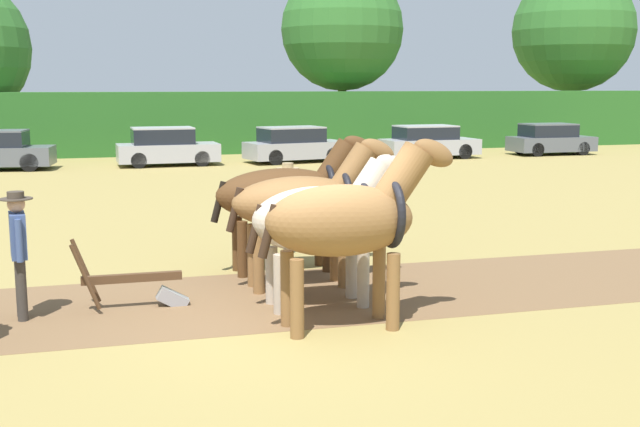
{
  "coord_description": "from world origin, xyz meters",
  "views": [
    {
      "loc": [
        -2.72,
        -10.18,
        3.2
      ],
      "look_at": [
        0.97,
        2.32,
        1.1
      ],
      "focal_mm": 45.0,
      "sensor_mm": 36.0,
      "label": 1
    }
  ],
  "objects_px": {
    "draft_horse_trail_left": "(305,202)",
    "parked_car_far_right": "(550,140)",
    "draft_horse_lead_right": "(324,218)",
    "farmer_beside_team": "(288,200)",
    "tree_center": "(342,29)",
    "parked_car_center_right": "(295,145)",
    "tree_center_right": "(574,31)",
    "farmer_at_plow": "(18,244)",
    "draft_horse_lead_left": "(349,219)",
    "draft_horse_trail_right": "(289,194)",
    "parked_car_right": "(428,142)",
    "parked_car_center": "(166,147)",
    "plow": "(141,286)"
  },
  "relations": [
    {
      "from": "draft_horse_lead_left",
      "to": "parked_car_right",
      "type": "height_order",
      "value": "draft_horse_lead_left"
    },
    {
      "from": "plow",
      "to": "draft_horse_lead_right",
      "type": "bearing_deg",
      "value": -12.39
    },
    {
      "from": "draft_horse_trail_right",
      "to": "farmer_at_plow",
      "type": "relative_size",
      "value": 1.66
    },
    {
      "from": "parked_car_center_right",
      "to": "parked_car_far_right",
      "type": "height_order",
      "value": "parked_car_center_right"
    },
    {
      "from": "tree_center",
      "to": "parked_car_far_right",
      "type": "distance_m",
      "value": 11.86
    },
    {
      "from": "parked_car_center_right",
      "to": "draft_horse_lead_left",
      "type": "bearing_deg",
      "value": -112.56
    },
    {
      "from": "draft_horse_lead_left",
      "to": "plow",
      "type": "distance_m",
      "value": 3.31
    },
    {
      "from": "draft_horse_lead_right",
      "to": "draft_horse_trail_right",
      "type": "relative_size",
      "value": 0.87
    },
    {
      "from": "draft_horse_lead_right",
      "to": "farmer_beside_team",
      "type": "xyz_separation_m",
      "value": [
        0.42,
        3.78,
        -0.27
      ]
    },
    {
      "from": "tree_center",
      "to": "farmer_at_plow",
      "type": "height_order",
      "value": "tree_center"
    },
    {
      "from": "farmer_at_plow",
      "to": "draft_horse_trail_left",
      "type": "bearing_deg",
      "value": 2.05
    },
    {
      "from": "tree_center",
      "to": "parked_car_center_right",
      "type": "xyz_separation_m",
      "value": [
        -4.5,
        -7.46,
        -5.27
      ]
    },
    {
      "from": "draft_horse_lead_left",
      "to": "draft_horse_trail_right",
      "type": "bearing_deg",
      "value": 90.02
    },
    {
      "from": "plow",
      "to": "parked_car_right",
      "type": "relative_size",
      "value": 0.39
    },
    {
      "from": "parked_car_right",
      "to": "farmer_at_plow",
      "type": "bearing_deg",
      "value": -128.7
    },
    {
      "from": "draft_horse_trail_left",
      "to": "tree_center",
      "type": "bearing_deg",
      "value": 71.78
    },
    {
      "from": "tree_center",
      "to": "parked_car_far_right",
      "type": "height_order",
      "value": "tree_center"
    },
    {
      "from": "draft_horse_trail_left",
      "to": "farmer_at_plow",
      "type": "bearing_deg",
      "value": -170.62
    },
    {
      "from": "tree_center",
      "to": "farmer_beside_team",
      "type": "bearing_deg",
      "value": -110.22
    },
    {
      "from": "tree_center",
      "to": "draft_horse_lead_right",
      "type": "distance_m",
      "value": 30.72
    },
    {
      "from": "draft_horse_lead_left",
      "to": "parked_car_right",
      "type": "xyz_separation_m",
      "value": [
        11.21,
        22.53,
        -0.76
      ]
    },
    {
      "from": "draft_horse_trail_right",
      "to": "parked_car_right",
      "type": "bearing_deg",
      "value": 60.65
    },
    {
      "from": "farmer_at_plow",
      "to": "plow",
      "type": "bearing_deg",
      "value": -2.77
    },
    {
      "from": "draft_horse_trail_left",
      "to": "draft_horse_trail_right",
      "type": "relative_size",
      "value": 0.95
    },
    {
      "from": "tree_center_right",
      "to": "draft_horse_trail_right",
      "type": "distance_m",
      "value": 37.46
    },
    {
      "from": "parked_car_center",
      "to": "parked_car_far_right",
      "type": "bearing_deg",
      "value": -0.82
    },
    {
      "from": "tree_center_right",
      "to": "draft_horse_trail_left",
      "type": "xyz_separation_m",
      "value": [
        -24.22,
        -29.3,
        -4.89
      ]
    },
    {
      "from": "draft_horse_trail_left",
      "to": "parked_car_center_right",
      "type": "height_order",
      "value": "draft_horse_trail_left"
    },
    {
      "from": "tree_center",
      "to": "draft_horse_lead_left",
      "type": "height_order",
      "value": "tree_center"
    },
    {
      "from": "tree_center_right",
      "to": "draft_horse_trail_left",
      "type": "relative_size",
      "value": 3.48
    },
    {
      "from": "draft_horse_lead_left",
      "to": "draft_horse_lead_right",
      "type": "relative_size",
      "value": 1.07
    },
    {
      "from": "tree_center",
      "to": "tree_center_right",
      "type": "distance_m",
      "value": 14.72
    },
    {
      "from": "tree_center",
      "to": "parked_car_right",
      "type": "relative_size",
      "value": 2.15
    },
    {
      "from": "tree_center_right",
      "to": "parked_car_far_right",
      "type": "bearing_deg",
      "value": -127.68
    },
    {
      "from": "parked_car_center",
      "to": "draft_horse_lead_right",
      "type": "bearing_deg",
      "value": -90.92
    },
    {
      "from": "draft_horse_trail_left",
      "to": "parked_car_far_right",
      "type": "distance_m",
      "value": 26.79
    },
    {
      "from": "tree_center",
      "to": "draft_horse_lead_right",
      "type": "relative_size",
      "value": 3.55
    },
    {
      "from": "tree_center",
      "to": "parked_car_center",
      "type": "xyz_separation_m",
      "value": [
        -9.76,
        -7.39,
        -5.25
      ]
    },
    {
      "from": "tree_center_right",
      "to": "parked_car_center",
      "type": "height_order",
      "value": "tree_center_right"
    },
    {
      "from": "draft_horse_lead_left",
      "to": "farmer_beside_team",
      "type": "bearing_deg",
      "value": 86.0
    },
    {
      "from": "parked_car_far_right",
      "to": "draft_horse_trail_left",
      "type": "bearing_deg",
      "value": -130.03
    },
    {
      "from": "draft_horse_lead_right",
      "to": "plow",
      "type": "relative_size",
      "value": 1.55
    },
    {
      "from": "tree_center",
      "to": "tree_center_right",
      "type": "relative_size",
      "value": 0.93
    },
    {
      "from": "tree_center_right",
      "to": "parked_car_center",
      "type": "distance_m",
      "value": 26.58
    },
    {
      "from": "plow",
      "to": "draft_horse_trail_right",
      "type": "bearing_deg",
      "value": 33.28
    },
    {
      "from": "tree_center_right",
      "to": "parked_car_far_right",
      "type": "height_order",
      "value": "tree_center_right"
    },
    {
      "from": "plow",
      "to": "parked_car_center_right",
      "type": "relative_size",
      "value": 0.38
    },
    {
      "from": "draft_horse_trail_left",
      "to": "draft_horse_trail_right",
      "type": "xyz_separation_m",
      "value": [
        0.01,
        1.14,
        -0.02
      ]
    },
    {
      "from": "draft_horse_trail_left",
      "to": "farmer_beside_team",
      "type": "xyz_separation_m",
      "value": [
        0.38,
        2.64,
        -0.35
      ]
    },
    {
      "from": "tree_center_right",
      "to": "parked_car_center_right",
      "type": "height_order",
      "value": "tree_center_right"
    }
  ]
}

